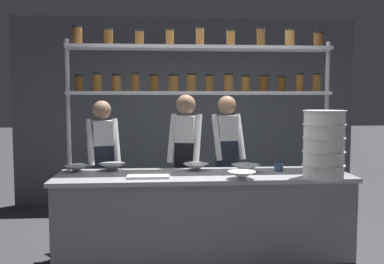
# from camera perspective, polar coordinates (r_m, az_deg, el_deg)

# --- Properties ---
(ground_plane) EXTENTS (40.00, 40.00, 0.00)m
(ground_plane) POSITION_cam_1_polar(r_m,az_deg,el_deg) (4.52, 1.53, -17.15)
(ground_plane) COLOR #3D3D42
(back_wall) EXTENTS (5.31, 0.12, 2.89)m
(back_wall) POSITION_cam_1_polar(r_m,az_deg,el_deg) (6.72, -0.71, 2.69)
(back_wall) COLOR #4C5156
(back_wall) RESTS_ON ground_plane
(prep_counter) EXTENTS (2.91, 0.76, 0.92)m
(prep_counter) POSITION_cam_1_polar(r_m,az_deg,el_deg) (4.37, 1.55, -11.55)
(prep_counter) COLOR gray
(prep_counter) RESTS_ON ground_plane
(spice_shelf_unit) EXTENTS (2.79, 0.28, 2.41)m
(spice_shelf_unit) POSITION_cam_1_polar(r_m,az_deg,el_deg) (4.53, 1.12, 7.54)
(spice_shelf_unit) COLOR #ADAFB5
(spice_shelf_unit) RESTS_ON ground_plane
(chef_left) EXTENTS (0.41, 0.34, 1.64)m
(chef_left) POSITION_cam_1_polar(r_m,az_deg,el_deg) (5.00, -11.79, -3.92)
(chef_left) COLOR black
(chef_left) RESTS_ON ground_plane
(chef_center) EXTENTS (0.42, 0.35, 1.71)m
(chef_center) POSITION_cam_1_polar(r_m,az_deg,el_deg) (4.78, -0.84, -3.64)
(chef_center) COLOR black
(chef_center) RESTS_ON ground_plane
(chef_right) EXTENTS (0.40, 0.33, 1.70)m
(chef_right) POSITION_cam_1_polar(r_m,az_deg,el_deg) (5.08, 4.65, -3.25)
(chef_right) COLOR black
(chef_right) RESTS_ON ground_plane
(container_stack) EXTENTS (0.40, 0.40, 0.64)m
(container_stack) POSITION_cam_1_polar(r_m,az_deg,el_deg) (4.19, 17.17, -1.57)
(container_stack) COLOR white
(container_stack) RESTS_ON prep_counter
(cutting_board) EXTENTS (0.40, 0.26, 0.02)m
(cutting_board) POSITION_cam_1_polar(r_m,az_deg,el_deg) (4.12, -5.84, -5.82)
(cutting_board) COLOR silver
(cutting_board) RESTS_ON prep_counter
(prep_bowl_near_left) EXTENTS (0.26, 0.26, 0.07)m
(prep_bowl_near_left) POSITION_cam_1_polar(r_m,az_deg,el_deg) (4.02, 6.66, -5.75)
(prep_bowl_near_left) COLOR white
(prep_bowl_near_left) RESTS_ON prep_counter
(prep_bowl_center_front) EXTENTS (0.29, 0.29, 0.08)m
(prep_bowl_center_front) POSITION_cam_1_polar(r_m,az_deg,el_deg) (4.38, 7.16, -4.84)
(prep_bowl_center_front) COLOR #B2B7BC
(prep_bowl_center_front) RESTS_ON prep_counter
(prep_bowl_center_back) EXTENTS (0.26, 0.26, 0.07)m
(prep_bowl_center_back) POSITION_cam_1_polar(r_m,az_deg,el_deg) (4.45, 0.53, -4.70)
(prep_bowl_center_back) COLOR white
(prep_bowl_center_back) RESTS_ON prep_counter
(prep_bowl_near_right) EXTENTS (0.27, 0.27, 0.07)m
(prep_bowl_near_right) POSITION_cam_1_polar(r_m,az_deg,el_deg) (4.52, -10.59, -4.62)
(prep_bowl_near_right) COLOR #B2B7BC
(prep_bowl_near_right) RESTS_ON prep_counter
(prep_bowl_far_left) EXTENTS (0.24, 0.24, 0.07)m
(prep_bowl_far_left) POSITION_cam_1_polar(r_m,az_deg,el_deg) (4.53, -15.14, -4.75)
(prep_bowl_far_left) COLOR #B2B7BC
(prep_bowl_far_left) RESTS_ON prep_counter
(serving_cup_front) EXTENTS (0.09, 0.09, 0.08)m
(serving_cup_front) POSITION_cam_1_polar(r_m,az_deg,el_deg) (4.49, 11.48, -4.64)
(serving_cup_front) COLOR #334C70
(serving_cup_front) RESTS_ON prep_counter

